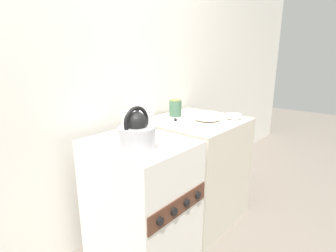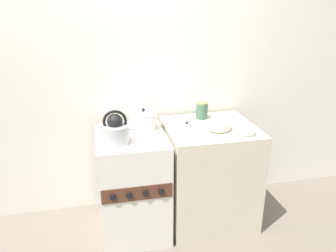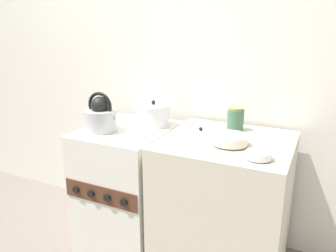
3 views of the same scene
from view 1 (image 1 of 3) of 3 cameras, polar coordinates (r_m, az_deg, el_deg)
wall_back at (r=1.85m, az=-16.20°, el=11.98°), size 7.00×0.06×2.50m
stove at (r=1.76m, az=-5.88°, el=-16.28°), size 0.52×0.64×0.83m
counter at (r=2.21m, az=5.83°, el=-9.29°), size 0.71×0.68×0.85m
kettle at (r=1.41m, az=-6.72°, el=-1.82°), size 0.24×0.20×0.24m
cooking_pot at (r=1.74m, az=-6.62°, el=0.75°), size 0.22×0.22×0.17m
enamel_bowl at (r=2.05m, az=8.56°, el=2.12°), size 0.19×0.19×0.06m
small_ceramic_bowl at (r=2.14m, az=14.14°, el=2.12°), size 0.12×0.12×0.04m
storage_jar at (r=2.17m, az=1.62°, el=3.96°), size 0.10×0.10×0.14m
loose_pot_lid at (r=1.97m, az=1.63°, el=0.92°), size 0.22×0.22×0.03m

